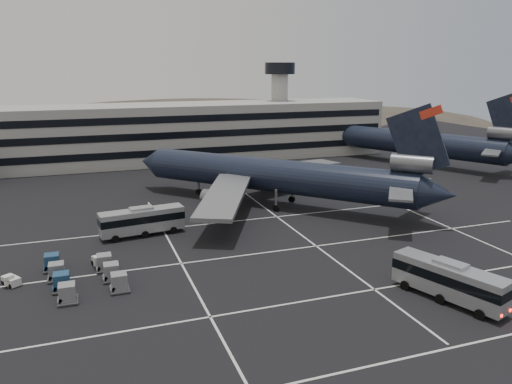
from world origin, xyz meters
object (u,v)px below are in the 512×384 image
bus_far (142,220)px  uld_cluster (82,275)px  tug_a (101,261)px  trijet_main (276,175)px  bus_near (449,279)px

bus_far → uld_cluster: size_ratio=1.00×
tug_a → uld_cluster: (-2.14, -4.01, 0.26)m
bus_far → tug_a: (-6.11, -9.91, -1.56)m
trijet_main → bus_far: 24.90m
tug_a → uld_cluster: size_ratio=0.23×
trijet_main → bus_far: trijet_main is taller
bus_far → tug_a: 11.74m
trijet_main → bus_near: (3.32, -38.71, -2.97)m
trijet_main → uld_cluster: bearing=172.2°
trijet_main → tug_a: size_ratio=16.73×
trijet_main → uld_cluster: trijet_main is taller
uld_cluster → trijet_main: bearing=34.8°
trijet_main → tug_a: bearing=168.7°
uld_cluster → bus_near: bearing=-25.6°
trijet_main → uld_cluster: size_ratio=3.86×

